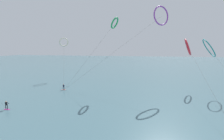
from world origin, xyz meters
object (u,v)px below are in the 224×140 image
(surfer_magenta, at_px, (7,106))
(kite_crimson, at_px, (188,47))
(kite_emerald, at_px, (115,23))
(kite_ivory, at_px, (64,42))
(kite_violet, at_px, (161,16))
(kite_teal, at_px, (209,48))
(surfer_coral, at_px, (64,87))

(surfer_magenta, relative_size, kite_crimson, 0.05)
(kite_emerald, bearing_deg, kite_ivory, -105.48)
(kite_violet, height_order, kite_teal, kite_violet)
(kite_emerald, height_order, kite_violet, kite_violet)
(kite_crimson, bearing_deg, kite_ivory, 93.42)
(kite_crimson, height_order, kite_ivory, kite_ivory)
(surfer_magenta, height_order, kite_crimson, kite_crimson)
(kite_crimson, distance_m, kite_teal, 5.30)
(kite_crimson, xyz_separation_m, kite_ivory, (-42.23, 6.47, 1.93))
(kite_ivory, distance_m, kite_teal, 47.40)
(kite_violet, bearing_deg, kite_crimson, -22.33)
(kite_emerald, bearing_deg, kite_crimson, 114.42)
(kite_crimson, relative_size, kite_violet, 1.16)
(kite_crimson, xyz_separation_m, kite_emerald, (-20.35, -4.67, 6.49))
(kite_teal, bearing_deg, kite_ivory, 87.50)
(kite_emerald, height_order, kite_ivory, kite_emerald)
(kite_crimson, xyz_separation_m, kite_teal, (4.09, -3.36, -0.29))
(kite_emerald, distance_m, kite_teal, 25.40)
(surfer_coral, bearing_deg, kite_crimson, -22.20)
(surfer_coral, xyz_separation_m, kite_ivory, (-8.06, 15.49, 13.19))
(kite_ivory, xyz_separation_m, kite_teal, (46.32, -9.82, -2.22))
(surfer_coral, bearing_deg, kite_violet, -22.57)
(surfer_magenta, distance_m, kite_crimson, 45.95)
(kite_violet, relative_size, kite_teal, 0.90)
(kite_emerald, xyz_separation_m, kite_violet, (12.37, 2.38, 1.90))
(kite_violet, bearing_deg, surfer_coral, 156.10)
(kite_ivory, xyz_separation_m, kite_violet, (34.25, -8.75, 6.45))
(kite_teal, bearing_deg, surfer_coral, 107.89)
(kite_violet, distance_m, kite_teal, 14.90)
(surfer_coral, xyz_separation_m, kite_crimson, (34.16, 9.02, 11.26))
(kite_ivory, bearing_deg, kite_crimson, 130.82)
(kite_violet, bearing_deg, kite_emerald, 152.59)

